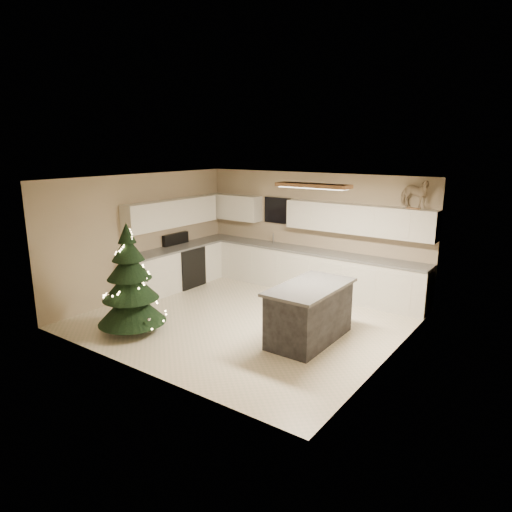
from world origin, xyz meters
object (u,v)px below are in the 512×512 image
object	(u,v)px
toddler	(313,292)
christmas_tree	(130,288)
island	(310,313)
bar_stool	(288,294)
rocking_horse	(414,194)

from	to	relation	value
toddler	christmas_tree	bearing A→B (deg)	-160.59
island	bar_stool	xyz separation A→B (m)	(-0.77, 0.58, 0.02)
christmas_tree	toddler	size ratio (longest dim) A/B	2.41
toddler	rocking_horse	distance (m)	2.67
toddler	rocking_horse	size ratio (longest dim) A/B	1.15
island	christmas_tree	size ratio (longest dim) A/B	0.88
bar_stool	rocking_horse	xyz separation A→B (m)	(1.60, 1.86, 1.79)
island	rocking_horse	size ratio (longest dim) A/B	2.45
bar_stool	rocking_horse	size ratio (longest dim) A/B	0.95
island	toddler	size ratio (longest dim) A/B	2.13
christmas_tree	bar_stool	bearing A→B (deg)	47.06
bar_stool	island	bearing A→B (deg)	-37.19
bar_stool	christmas_tree	bearing A→B (deg)	-132.94
island	bar_stool	bearing A→B (deg)	142.81
bar_stool	christmas_tree	size ratio (longest dim) A/B	0.34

